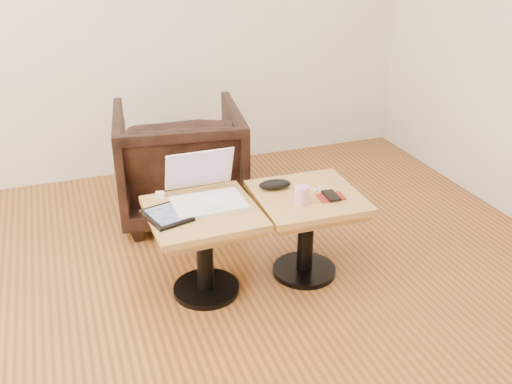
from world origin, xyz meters
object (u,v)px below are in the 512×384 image
object	(u,v)px
armchair	(180,161)
side_table_right	(307,215)
laptop	(206,192)
side_table_left	(204,231)
striped_cup	(301,195)

from	to	relation	value
armchair	side_table_right	bearing A→B (deg)	124.67
laptop	armchair	world-z (taller)	same
side_table_left	striped_cup	size ratio (longest dim) A/B	5.99
striped_cup	armchair	world-z (taller)	armchair
side_table_right	striped_cup	world-z (taller)	striped_cup
side_table_left	striped_cup	world-z (taller)	striped_cup
side_table_right	armchair	bearing A→B (deg)	118.08
laptop	armchair	bearing A→B (deg)	86.69
laptop	striped_cup	size ratio (longest dim) A/B	3.89
side_table_left	side_table_right	size ratio (longest dim) A/B	0.99
side_table_left	armchair	world-z (taller)	armchair
striped_cup	side_table_right	bearing A→B (deg)	48.07
laptop	striped_cup	xyz separation A→B (m)	(0.43, -0.18, -0.00)
armchair	laptop	bearing A→B (deg)	94.86
side_table_left	armchair	size ratio (longest dim) A/B	0.68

